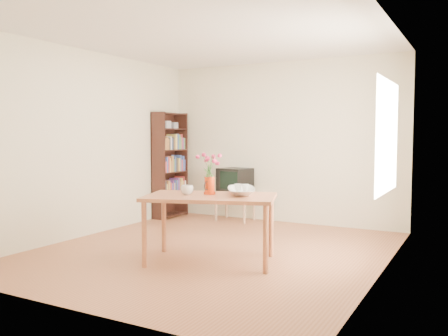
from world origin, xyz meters
The scene contains 11 objects.
room centered at (0.03, 0.00, 1.30)m, with size 4.50×4.50×4.50m.
table centered at (0.23, -0.45, 0.67)m, with size 1.60×1.21×0.75m.
tv_stand centered at (-0.70, 1.97, 0.39)m, with size 0.60×0.45×0.46m.
bookshelf centered at (-1.85, 1.75, 0.84)m, with size 0.28×0.70×1.80m.
pitcher centered at (0.18, -0.36, 0.84)m, with size 0.13×0.21×0.20m.
flowers centered at (0.18, -0.36, 1.10)m, with size 0.23×0.23×0.32m, color #F33973, non-canonical shape.
mug centered at (-0.02, -0.53, 0.80)m, with size 0.14×0.14×0.11m, color white.
bowl centered at (0.50, -0.21, 0.97)m, with size 0.46×0.46×0.43m, color white.
teacup_a centered at (0.46, -0.21, 0.93)m, with size 0.07×0.07×0.07m, color white.
teacup_b centered at (0.54, -0.19, 0.92)m, with size 0.07×0.07×0.07m, color white.
television centered at (-0.70, 1.98, 0.67)m, with size 0.56×0.53×0.41m.
Camera 1 is at (2.86, -4.96, 1.42)m, focal length 38.00 mm.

